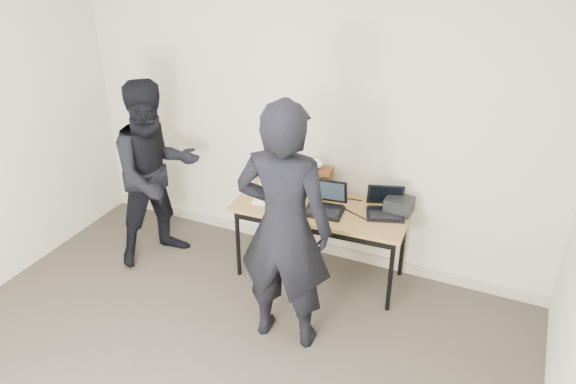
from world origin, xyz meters
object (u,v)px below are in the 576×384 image
Objects in this scene: laptop_beige at (271,194)px; desk at (321,213)px; laptop_right at (385,207)px; person_typist at (284,229)px; person_observer at (156,173)px; equipment_box at (399,205)px; laptop_center at (326,204)px; leather_satchel at (312,179)px.

desk is at bearing -3.97° from laptop_beige.
person_typist is (-0.50, -0.96, 0.21)m from laptop_right.
desk is 0.88× the size of person_observer.
equipment_box is (0.63, 0.19, 0.12)m from desk.
laptop_center is at bearing -31.72° from desk.
laptop_center is 0.84m from person_typist.
person_typist reaches higher than equipment_box.
laptop_right is (0.48, 0.15, -0.00)m from laptop_center.
laptop_right is at bearing 11.40° from laptop_center.
person_observer reaches higher than laptop_center.
desk is at bearing 175.87° from laptop_right.
laptop_center is at bearing -49.67° from person_observer.
person_observer is (-2.12, -0.48, 0.09)m from equipment_box.
desk is 0.90m from person_typist.
desk is at bearing -92.72° from person_typist.
person_typist is at bearing -79.04° from person_observer.
person_typist reaches higher than leather_satchel.
laptop_right is 1.10m from person_typist.
person_typist reaches higher than person_observer.
desk is 0.34m from leather_satchel.
laptop_center reaches higher than desk.
person_observer is at bearing -24.67° from person_typist.
person_observer is (-1.49, -0.29, 0.21)m from desk.
person_typist is at bearing -97.81° from laptop_center.
equipment_box is 0.11× the size of person_typist.
leather_satchel is 0.22× the size of person_observer.
equipment_box is 2.18m from person_observer.
person_observer is at bearing -175.87° from laptop_beige.
person_typist reaches higher than laptop_right.
person_observer reaches higher than laptop_beige.
person_typist is (0.49, -0.79, 0.22)m from laptop_beige.
person_typist is (0.03, -0.84, 0.32)m from desk.
laptop_beige is 0.96m from person_typist.
leather_satchel is (-0.71, 0.10, 0.08)m from laptop_right.
laptop_right is 0.22× the size of person_observer.
equipment_box is (1.09, 0.23, 0.02)m from laptop_beige.
person_observer reaches higher than leather_satchel.
laptop_beige is 1.00m from laptop_right.
laptop_beige is at bearing 175.18° from laptop_center.
equipment_box is at bearing 14.53° from laptop_right.
equipment_box is (0.81, -0.04, -0.06)m from leather_satchel.
laptop_beige is at bearing -63.00° from person_typist.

